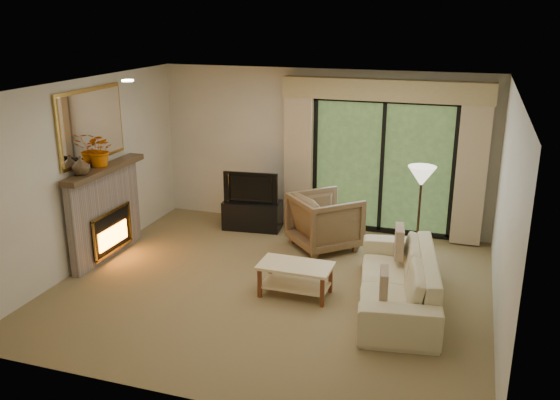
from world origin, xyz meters
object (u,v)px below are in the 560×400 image
(armchair, at_px, (325,221))
(sofa, at_px, (397,279))
(media_console, at_px, (252,215))
(coffee_table, at_px, (295,280))

(armchair, distance_m, sofa, 1.99)
(media_console, xyz_separation_m, armchair, (1.34, -0.42, 0.19))
(armchair, relative_size, coffee_table, 1.00)
(armchair, bearing_deg, sofa, 177.06)
(sofa, bearing_deg, media_console, -135.19)
(sofa, distance_m, coffee_table, 1.27)
(coffee_table, bearing_deg, sofa, 7.53)
(media_console, relative_size, coffee_table, 1.02)
(sofa, bearing_deg, armchair, -148.35)
(media_console, distance_m, sofa, 3.27)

